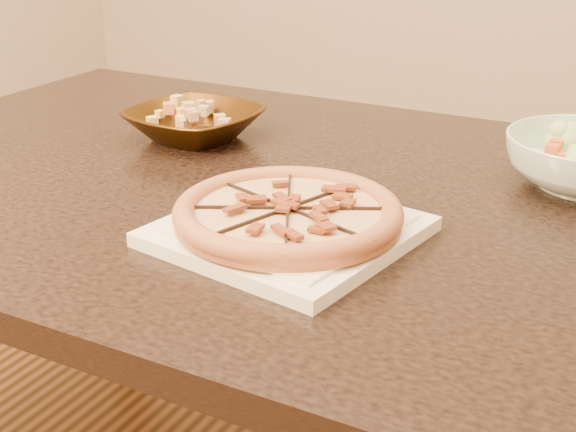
# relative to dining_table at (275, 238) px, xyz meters

# --- Properties ---
(dining_table) EXTENTS (1.50, 0.97, 0.75)m
(dining_table) POSITION_rel_dining_table_xyz_m (0.00, 0.00, 0.00)
(dining_table) COLOR black
(dining_table) RESTS_ON floor
(plate) EXTENTS (0.32, 0.32, 0.02)m
(plate) POSITION_rel_dining_table_xyz_m (0.11, -0.17, 0.10)
(plate) COLOR white
(plate) RESTS_ON dining_table
(pizza) EXTENTS (0.29, 0.29, 0.03)m
(pizza) POSITION_rel_dining_table_xyz_m (0.11, -0.17, 0.13)
(pizza) COLOR #C2764C
(pizza) RESTS_ON plate
(bronze_bowl) EXTENTS (0.24, 0.24, 0.05)m
(bronze_bowl) POSITION_rel_dining_table_xyz_m (-0.23, 0.12, 0.12)
(bronze_bowl) COLOR #462A0B
(bronze_bowl) RESTS_ON dining_table
(mixed_dish) EXTENTS (0.11, 0.11, 0.03)m
(mixed_dish) POSITION_rel_dining_table_xyz_m (-0.23, 0.12, 0.16)
(mixed_dish) COLOR tan
(mixed_dish) RESTS_ON bronze_bowl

